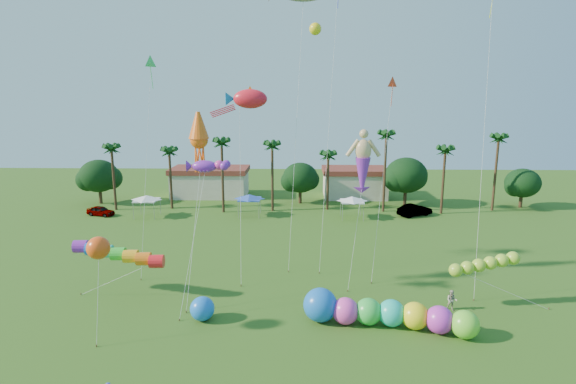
{
  "coord_description": "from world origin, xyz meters",
  "views": [
    {
      "loc": [
        0.84,
        -23.26,
        15.89
      ],
      "look_at": [
        0.0,
        10.0,
        9.0
      ],
      "focal_mm": 28.0,
      "sensor_mm": 36.0,
      "label": 1
    }
  ],
  "objects_px": {
    "spectator_b": "(452,300)",
    "car_a": "(101,211)",
    "caterpillar_inflatable": "(381,313)",
    "car_b": "(415,210)",
    "blue_ball": "(202,309)"
  },
  "relations": [
    {
      "from": "car_a",
      "to": "caterpillar_inflatable",
      "type": "bearing_deg",
      "value": -115.36
    },
    {
      "from": "car_a",
      "to": "car_b",
      "type": "relative_size",
      "value": 0.79
    },
    {
      "from": "car_b",
      "to": "spectator_b",
      "type": "bearing_deg",
      "value": 143.98
    },
    {
      "from": "caterpillar_inflatable",
      "to": "spectator_b",
      "type": "bearing_deg",
      "value": 36.03
    },
    {
      "from": "caterpillar_inflatable",
      "to": "blue_ball",
      "type": "relative_size",
      "value": 6.78
    },
    {
      "from": "spectator_b",
      "to": "caterpillar_inflatable",
      "type": "bearing_deg",
      "value": -136.9
    },
    {
      "from": "car_b",
      "to": "caterpillar_inflatable",
      "type": "xyz_separation_m",
      "value": [
        -10.19,
        -31.31,
        0.22
      ]
    },
    {
      "from": "car_a",
      "to": "spectator_b",
      "type": "height_order",
      "value": "spectator_b"
    },
    {
      "from": "car_a",
      "to": "blue_ball",
      "type": "height_order",
      "value": "blue_ball"
    },
    {
      "from": "car_b",
      "to": "spectator_b",
      "type": "distance_m",
      "value": 28.99
    },
    {
      "from": "spectator_b",
      "to": "caterpillar_inflatable",
      "type": "xyz_separation_m",
      "value": [
        -5.85,
        -2.65,
        0.23
      ]
    },
    {
      "from": "spectator_b",
      "to": "car_a",
      "type": "bearing_deg",
      "value": 163.6
    },
    {
      "from": "car_a",
      "to": "spectator_b",
      "type": "distance_m",
      "value": 48.05
    },
    {
      "from": "car_b",
      "to": "car_a",
      "type": "bearing_deg",
      "value": 63.95
    },
    {
      "from": "spectator_b",
      "to": "caterpillar_inflatable",
      "type": "distance_m",
      "value": 6.42
    }
  ]
}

